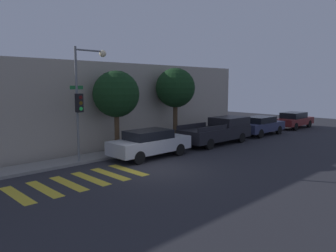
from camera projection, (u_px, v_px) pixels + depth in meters
ground_plane at (155, 169)px, 15.25m from camera, size 60.00×60.00×0.00m
sidewalk at (107, 155)px, 18.09m from camera, size 26.00×1.63×0.14m
building_row at (68, 105)px, 20.77m from camera, size 26.00×6.00×5.24m
crosswalk at (80, 181)px, 13.42m from camera, size 5.41×2.60×0.00m
traffic_light_pole at (84, 91)px, 16.05m from camera, size 2.07×0.56×5.75m
sedan_near_corner at (150, 143)px, 17.68m from camera, size 4.67×1.81×1.50m
pickup_truck at (219, 131)px, 21.89m from camera, size 5.57×1.99×1.71m
sedan_middle at (260, 125)px, 25.61m from camera, size 4.59×1.85×1.45m
sedan_far_end at (294, 120)px, 29.66m from camera, size 4.61×1.79×1.44m
tree_near_corner at (116, 94)px, 18.12m from camera, size 2.59×2.59×4.71m
tree_midblock at (175, 88)px, 21.32m from camera, size 2.57×2.57×5.01m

